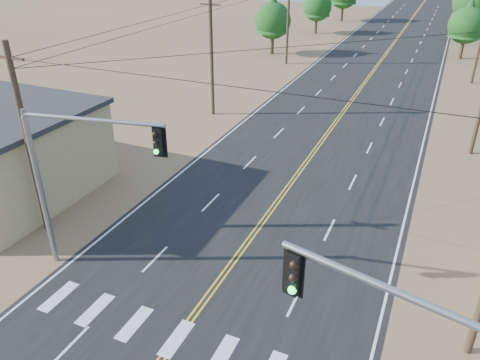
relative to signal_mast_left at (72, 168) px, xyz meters
The scene contains 8 objects.
road 21.27m from the signal_mast_left, 72.45° to the left, with size 15.00×200.00×0.02m, color black.
utility_pole_left_near 4.59m from the signal_mast_left, 158.87° to the left, with size 1.80×0.30×10.00m.
utility_pole_left_mid 22.08m from the signal_mast_left, 101.19° to the left, with size 1.80×0.30×10.00m.
utility_pole_left_far 41.88m from the signal_mast_left, 95.87° to the left, with size 1.80×0.30×10.00m.
signal_mast_left is the anchor object (origin of this frame).
tree_left_near 46.68m from the signal_mast_left, 99.59° to the left, with size 4.66×4.66×7.76m.
tree_left_mid 63.00m from the signal_mast_left, 95.89° to the left, with size 4.49×4.49×7.49m.
tree_right_near 55.43m from the signal_mast_left, 73.94° to the left, with size 4.52×4.52×7.53m.
Camera 1 is at (7.71, -3.24, 14.14)m, focal length 35.00 mm.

